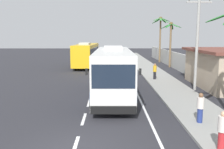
# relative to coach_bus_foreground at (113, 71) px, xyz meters

# --- Properties ---
(sidewalk_kerb) EXTENTS (3.20, 90.00, 0.14)m
(sidewalk_kerb) POSITION_rel_coach_bus_foreground_xyz_m (5.09, 0.84, -1.91)
(sidewalk_kerb) COLOR gray
(sidewalk_kerb) RESTS_ON ground
(lane_markings) EXTENTS (3.80, 71.00, 0.01)m
(lane_markings) POSITION_rel_coach_bus_foreground_xyz_m (0.46, 5.52, -1.98)
(lane_markings) COLOR white
(lane_markings) RESTS_ON ground
(boundary_wall) EXTENTS (0.24, 60.00, 2.30)m
(boundary_wall) POSITION_rel_coach_bus_foreground_xyz_m (8.89, 4.84, -0.83)
(boundary_wall) COLOR #B2B2AD
(boundary_wall) RESTS_ON ground
(coach_bus_foreground) EXTENTS (3.06, 10.91, 3.81)m
(coach_bus_foreground) POSITION_rel_coach_bus_foreground_xyz_m (0.00, 0.00, 0.00)
(coach_bus_foreground) COLOR silver
(coach_bus_foreground) RESTS_ON ground
(coach_bus_far_lane) EXTENTS (3.37, 11.75, 3.60)m
(coach_bus_far_lane) POSITION_rel_coach_bus_foreground_xyz_m (-3.78, 18.77, -0.11)
(coach_bus_far_lane) COLOR gold
(coach_bus_far_lane) RESTS_ON ground
(motorcycle_beside_bus) EXTENTS (0.56, 1.96, 1.56)m
(motorcycle_beside_bus) POSITION_rel_coach_bus_foreground_xyz_m (1.83, 7.95, -1.34)
(motorcycle_beside_bus) COLOR black
(motorcycle_beside_bus) RESTS_ON ground
(pedestrian_near_kerb) EXTENTS (0.36, 0.36, 1.57)m
(pedestrian_near_kerb) POSITION_rel_coach_bus_foreground_xyz_m (4.44, -6.17, -1.03)
(pedestrian_near_kerb) COLOR navy
(pedestrian_near_kerb) RESTS_ON sidewalk_kerb
(pedestrian_midwalk) EXTENTS (0.36, 0.36, 1.60)m
(pedestrian_midwalk) POSITION_rel_coach_bus_foreground_xyz_m (4.15, -9.36, -1.01)
(pedestrian_midwalk) COLOR red
(pedestrian_midwalk) RESTS_ON sidewalk_kerb
(pedestrian_far_walk) EXTENTS (0.36, 0.36, 1.63)m
(pedestrian_far_walk) POSITION_rel_coach_bus_foreground_xyz_m (4.38, 6.70, -0.99)
(pedestrian_far_walk) COLOR black
(pedestrian_far_walk) RESTS_ON sidewalk_kerb
(utility_pole_mid) EXTENTS (2.09, 0.24, 8.45)m
(utility_pole_mid) POSITION_rel_coach_bus_foreground_xyz_m (7.05, 2.26, 2.44)
(utility_pole_mid) COLOR #9E9E99
(utility_pole_mid) RESTS_ON ground
(palm_third) EXTENTS (3.30, 3.45, 7.77)m
(palm_third) POSITION_rel_coach_bus_foreground_xyz_m (8.39, 24.40, 3.66)
(palm_third) COLOR brown
(palm_third) RESTS_ON ground
(palm_fourth) EXTENTS (2.98, 2.85, 6.52)m
(palm_fourth) POSITION_rel_coach_bus_foreground_xyz_m (8.54, 17.52, 2.67)
(palm_fourth) COLOR brown
(palm_fourth) RESTS_ON ground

